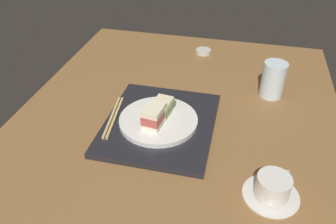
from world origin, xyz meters
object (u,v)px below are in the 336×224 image
object	(u,v)px
sandwich_plate	(158,120)
small_sauce_dish	(203,51)
chopsticks_pair	(114,117)
drinking_glass	(273,80)
sandwich_far	(154,115)
sandwich_near	(162,107)
coffee_cup	(273,188)

from	to	relation	value
sandwich_plate	small_sauce_dish	bearing A→B (deg)	173.87
chopsticks_pair	drinking_glass	bearing A→B (deg)	119.89
sandwich_far	chopsticks_pair	bearing A→B (deg)	-97.44
sandwich_near	drinking_glass	bearing A→B (deg)	125.64
sandwich_plate	sandwich_far	bearing A→B (deg)	-9.94
drinking_glass	small_sauce_dish	size ratio (longest dim) A/B	1.91
sandwich_near	coffee_cup	xyz separation A→B (cm)	(21.73, 31.93, -2.75)
coffee_cup	small_sauce_dish	distance (cm)	76.09
chopsticks_pair	small_sauce_dish	xyz separation A→B (cm)	(-53.06, 19.31, -1.37)
sandwich_plate	sandwich_near	bearing A→B (deg)	170.06
sandwich_plate	small_sauce_dish	size ratio (longest dim) A/B	3.66
sandwich_plate	small_sauce_dish	distance (cm)	52.46
sandwich_near	sandwich_plate	bearing A→B (deg)	-9.94
coffee_cup	drinking_glass	world-z (taller)	drinking_glass
sandwich_far	sandwich_near	bearing A→B (deg)	170.06
sandwich_plate	small_sauce_dish	xyz separation A→B (cm)	(-52.13, 5.60, -1.75)
coffee_cup	drinking_glass	xyz separation A→B (cm)	(-44.68, 0.08, 3.40)
sandwich_plate	drinking_glass	bearing A→B (deg)	128.27
drinking_glass	chopsticks_pair	bearing A→B (deg)	-60.11
sandwich_plate	drinking_glass	size ratio (longest dim) A/B	1.92
sandwich_far	coffee_cup	bearing A→B (deg)	63.49
sandwich_far	drinking_glass	world-z (taller)	drinking_glass
sandwich_near	chopsticks_pair	size ratio (longest dim) A/B	0.40
sandwich_far	coffee_cup	distance (cm)	36.89
sandwich_near	drinking_glass	size ratio (longest dim) A/B	0.67
drinking_glass	coffee_cup	bearing A→B (deg)	-0.10
sandwich_plate	sandwich_far	size ratio (longest dim) A/B	2.94
sandwich_far	chopsticks_pair	size ratio (longest dim) A/B	0.39
sandwich_near	sandwich_far	size ratio (longest dim) A/B	1.03
sandwich_near	coffee_cup	size ratio (longest dim) A/B	0.61
chopsticks_pair	coffee_cup	size ratio (longest dim) A/B	1.51
sandwich_near	small_sauce_dish	world-z (taller)	sandwich_near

